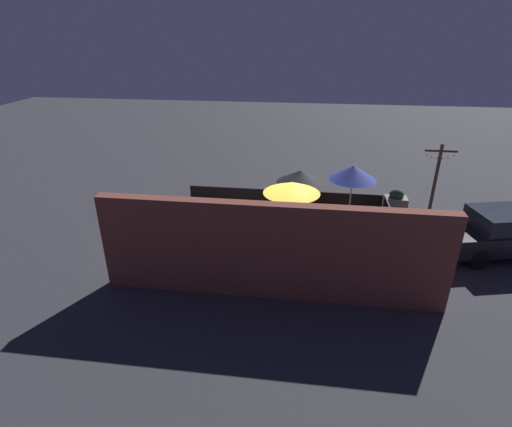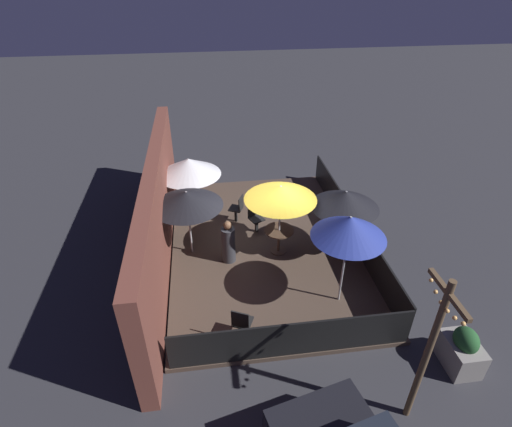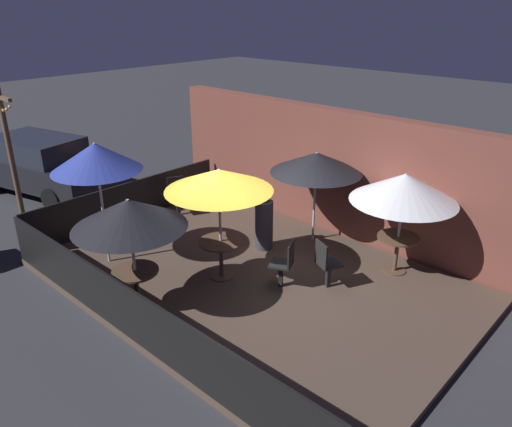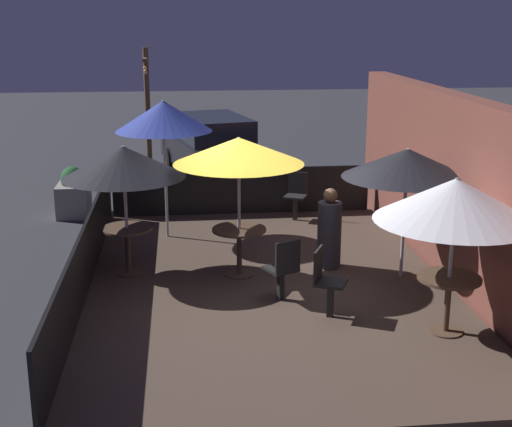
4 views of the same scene
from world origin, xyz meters
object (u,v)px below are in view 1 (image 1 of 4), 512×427
object	(u,v)px
dining_table_0	(290,223)
planter_box	(395,202)
light_post	(435,183)
patio_umbrella_1	(301,176)
patio_chair_0	(257,231)
patio_umbrella_0	(292,188)
patio_chair_2	(239,236)
patio_umbrella_3	(353,173)
patron_0	(294,244)
patio_chair_1	(383,250)
patio_umbrella_4	(276,224)
dining_table_1	(299,205)
dining_table_2	(210,254)
parked_car_0	(507,232)
patio_umbrella_2	(208,221)

from	to	relation	value
dining_table_0	planter_box	bearing A→B (deg)	-143.72
light_post	patio_umbrella_1	bearing A→B (deg)	-2.12
patio_chair_0	planter_box	world-z (taller)	patio_chair_0
patio_umbrella_0	dining_table_0	bearing A→B (deg)	-135.00
patio_umbrella_1	patio_chair_2	distance (m)	3.62
patio_chair_2	dining_table_0	bearing A→B (deg)	145.40
patio_umbrella_3	patron_0	bearing A→B (deg)	53.52
patio_umbrella_1	patio_chair_1	xyz separation A→B (m)	(-2.77, 3.13, -1.27)
patio_umbrella_4	patio_chair_0	bearing A→B (deg)	-67.77
patio_umbrella_3	dining_table_1	xyz separation A→B (m)	(1.88, -0.59, -1.63)
light_post	planter_box	bearing A→B (deg)	-60.15
patio_umbrella_1	patio_umbrella_4	bearing A→B (deg)	81.99
dining_table_2	parked_car_0	distance (m)	10.01
patio_umbrella_4	light_post	world-z (taller)	light_post
dining_table_1	light_post	size ratio (longest dim) A/B	0.23
patio_umbrella_2	planter_box	size ratio (longest dim) A/B	1.95
patio_umbrella_0	dining_table_1	bearing A→B (deg)	-98.89
dining_table_1	parked_car_0	bearing A→B (deg)	166.66
dining_table_2	patron_0	xyz separation A→B (m)	(-2.58, -1.00, -0.01)
patio_umbrella_0	patio_chair_1	distance (m)	3.65
patio_umbrella_1	light_post	distance (m)	4.88
dining_table_0	patio_chair_1	xyz separation A→B (m)	(-3.04, 1.39, -0.08)
patio_umbrella_4	dining_table_2	xyz separation A→B (m)	(2.04, -0.04, -1.21)
dining_table_2	patio_umbrella_0	bearing A→B (deg)	-133.84
patio_umbrella_2	patio_chair_1	xyz separation A→B (m)	(-5.41, -1.07, -1.24)
patio_umbrella_1	planter_box	distance (m)	4.46
patio_umbrella_0	patio_chair_1	world-z (taller)	patio_umbrella_0
patio_chair_2	planter_box	world-z (taller)	patio_chair_2
patio_umbrella_0	dining_table_0	size ratio (longest dim) A/B	2.59
patio_umbrella_0	patio_umbrella_3	bearing A→B (deg)	-151.86
patio_umbrella_4	patron_0	bearing A→B (deg)	-117.35
dining_table_0	patio_umbrella_3	bearing A→B (deg)	-151.86
patio_umbrella_1	patio_umbrella_4	xyz separation A→B (m)	(0.60, 4.24, 0.01)
patio_umbrella_2	patron_0	xyz separation A→B (m)	(-2.58, -1.00, -1.17)
patio_umbrella_0	dining_table_1	xyz separation A→B (m)	(-0.27, -1.73, -1.39)
patio_umbrella_4	patio_chair_2	xyz separation A→B (m)	(1.39, -1.48, -1.28)
dining_table_2	patio_umbrella_1	bearing A→B (deg)	-122.15
patron_0	planter_box	size ratio (longest dim) A/B	1.26
dining_table_0	patio_umbrella_1	bearing A→B (deg)	-98.89
patio_umbrella_4	patio_chair_1	distance (m)	3.77
patio_umbrella_3	patio_umbrella_0	bearing A→B (deg)	28.14
patio_umbrella_1	patio_chair_2	size ratio (longest dim) A/B	2.14
patio_umbrella_1	parked_car_0	xyz separation A→B (m)	(-7.04, 1.67, -1.06)
dining_table_2	patio_chair_0	size ratio (longest dim) A/B	0.87
patio_chair_1	patio_chair_2	xyz separation A→B (m)	(4.76, -0.37, 0.01)
dining_table_1	patio_chair_2	size ratio (longest dim) A/B	0.83
patio_umbrella_2	dining_table_0	bearing A→B (deg)	-133.84
planter_box	light_post	xyz separation A→B (m)	(-0.90, 1.57, 1.46)
patio_chair_2	patio_umbrella_4	bearing A→B (deg)	67.56
patio_chair_0	planter_box	xyz separation A→B (m)	(-5.39, -3.65, -0.17)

